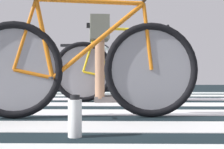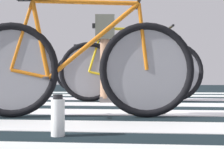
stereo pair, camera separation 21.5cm
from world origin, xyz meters
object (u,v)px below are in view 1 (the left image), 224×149
object	(u,v)px
bicycle_2_of_3	(125,70)
bicycle_3_of_3	(84,72)
bicycle_1_of_3	(83,66)
cyclist_2_of_3	(100,47)
water_bottle	(75,117)

from	to	relation	value
bicycle_2_of_3	bicycle_3_of_3	distance (m)	2.63
bicycle_1_of_3	cyclist_2_of_3	xyz separation A→B (m)	(0.04, 1.47, 0.27)
cyclist_2_of_3	bicycle_3_of_3	xyz separation A→B (m)	(-0.45, 2.55, -0.27)
bicycle_3_of_3	bicycle_2_of_3	bearing A→B (deg)	-68.71
cyclist_2_of_3	water_bottle	xyz separation A→B (m)	(0.00, -2.22, -0.55)
bicycle_1_of_3	cyclist_2_of_3	bearing A→B (deg)	83.19
bicycle_1_of_3	bicycle_3_of_3	bearing A→B (deg)	90.56
bicycle_1_of_3	bicycle_3_of_3	world-z (taller)	same
bicycle_2_of_3	water_bottle	bearing A→B (deg)	-104.06
cyclist_2_of_3	bicycle_3_of_3	size ratio (longest dim) A/B	0.58
cyclist_2_of_3	water_bottle	size ratio (longest dim) A/B	4.66
bicycle_2_of_3	water_bottle	size ratio (longest dim) A/B	7.98
bicycle_1_of_3	water_bottle	xyz separation A→B (m)	(0.04, -0.75, -0.28)
cyclist_2_of_3	bicycle_1_of_3	bearing A→B (deg)	-97.78
bicycle_1_of_3	bicycle_2_of_3	xyz separation A→B (m)	(0.35, 1.50, 0.00)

